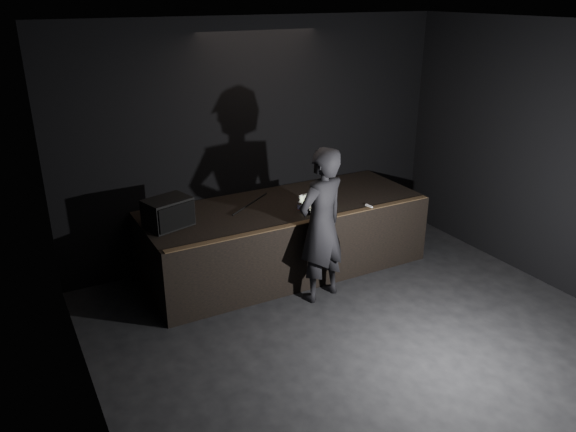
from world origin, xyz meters
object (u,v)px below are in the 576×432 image
at_px(stage_riser, 284,237).
at_px(person, 321,225).
at_px(laptop, 311,205).
at_px(stage_monitor, 168,213).
at_px(beer_can, 300,207).

xyz_separation_m(stage_riser, person, (0.03, -0.95, 0.53)).
bearing_deg(person, stage_riser, -103.51).
bearing_deg(laptop, stage_monitor, 155.42).
bearing_deg(person, stage_monitor, -44.49).
bearing_deg(laptop, stage_riser, 111.21).
distance_m(laptop, person, 0.65).
bearing_deg(beer_can, stage_monitor, 167.94).
relative_size(stage_monitor, beer_can, 4.33).
xyz_separation_m(laptop, person, (-0.22, -0.61, -0.03)).
bearing_deg(stage_riser, person, -88.48).
distance_m(stage_riser, laptop, 0.69).
relative_size(stage_riser, beer_can, 26.72).
relative_size(stage_monitor, laptop, 1.82).
xyz_separation_m(stage_riser, beer_can, (0.05, -0.36, 0.57)).
bearing_deg(stage_monitor, person, -45.91).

